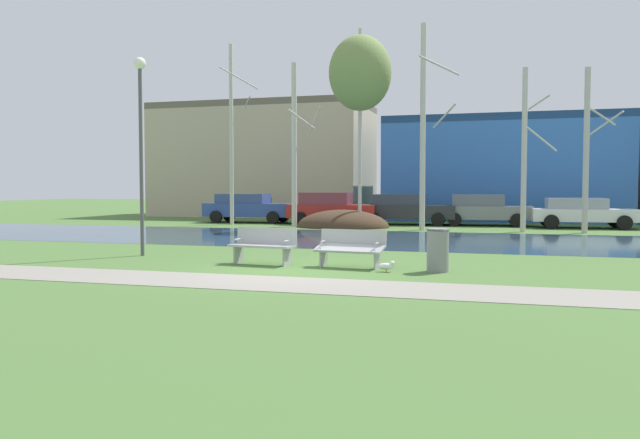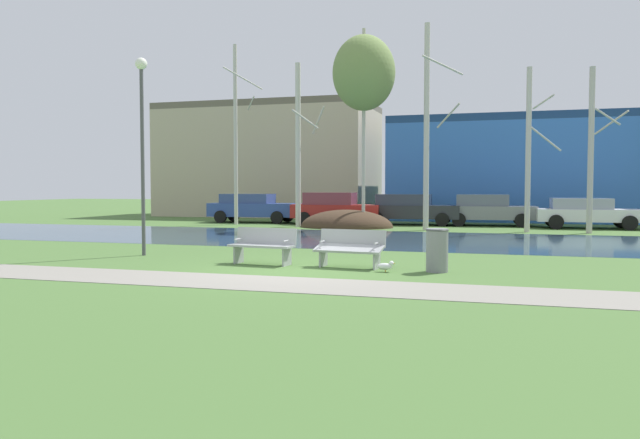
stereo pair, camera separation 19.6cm
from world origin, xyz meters
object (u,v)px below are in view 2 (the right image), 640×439
at_px(trash_bin, 437,249).
at_px(parked_sedan_second_red, 335,208).
at_px(bench_left, 263,245).
at_px(streetlamp, 142,124).
at_px(bench_right, 350,247).
at_px(parked_wagon_fourth_grey, 488,209).
at_px(parked_suv_fifth_white, 587,212).
at_px(parked_hatch_third_dark, 409,209).
at_px(parked_van_nearest_blue, 253,207).
at_px(seagull, 386,266).

distance_m(trash_bin, parked_sedan_second_red, 17.63).
height_order(bench_left, streetlamp, streetlamp).
bearing_deg(bench_right, parked_wagon_fourth_grey, 81.49).
distance_m(trash_bin, parked_suv_fifth_white, 17.14).
bearing_deg(bench_left, streetlamp, 166.96).
height_order(parked_hatch_third_dark, parked_wagon_fourth_grey, same).
height_order(trash_bin, parked_sedan_second_red, parked_sedan_second_red).
xyz_separation_m(bench_right, parked_hatch_third_dark, (-1.16, 16.71, 0.32)).
bearing_deg(bench_right, parked_van_nearest_blue, 119.62).
distance_m(streetlamp, parked_suv_fifth_white, 20.24).
height_order(bench_left, parked_hatch_third_dark, parked_hatch_third_dark).
xyz_separation_m(parked_van_nearest_blue, parked_sedan_second_red, (4.53, -0.27, 0.03)).
relative_size(bench_right, parked_wagon_fourth_grey, 0.38).
xyz_separation_m(parked_van_nearest_blue, parked_hatch_third_dark, (8.14, 0.35, -0.00)).
bearing_deg(parked_wagon_fourth_grey, bench_right, -98.51).
xyz_separation_m(trash_bin, parked_suv_fifth_white, (4.85, 16.44, 0.24)).
xyz_separation_m(parked_sedan_second_red, parked_wagon_fourth_grey, (7.32, 0.95, -0.03)).
bearing_deg(parked_hatch_third_dark, streetlamp, -106.99).
relative_size(bench_right, parked_sedan_second_red, 0.37).
relative_size(parked_van_nearest_blue, parked_suv_fifth_white, 1.03).
height_order(bench_left, bench_right, same).
bearing_deg(trash_bin, parked_van_nearest_blue, 124.36).
xyz_separation_m(streetlamp, parked_wagon_fourth_grey, (8.54, 16.16, -2.77)).
distance_m(bench_left, parked_van_nearest_blue, 17.85).
bearing_deg(parked_suv_fifth_white, seagull, -109.44).
bearing_deg(parked_suv_fifth_white, streetlamp, -129.88).
xyz_separation_m(trash_bin, streetlamp, (-8.00, 1.06, 3.06)).
relative_size(bench_right, trash_bin, 1.74).
height_order(parked_wagon_fourth_grey, parked_suv_fifth_white, parked_wagon_fourth_grey).
bearing_deg(parked_wagon_fourth_grey, trash_bin, -91.82).
height_order(streetlamp, parked_wagon_fourth_grey, streetlamp).
distance_m(parked_hatch_third_dark, parked_suv_fifth_white, 8.03).
bearing_deg(bench_left, parked_sedan_second_red, 99.22).
height_order(trash_bin, parked_hatch_third_dark, parked_hatch_third_dark).
xyz_separation_m(bench_left, parked_wagon_fourth_grey, (4.71, 17.04, 0.32)).
relative_size(bench_left, seagull, 4.08).
bearing_deg(seagull, parked_wagon_fourth_grey, 84.73).
height_order(seagull, parked_wagon_fourth_grey, parked_wagon_fourth_grey).
height_order(bench_right, parked_sedan_second_red, parked_sedan_second_red).
xyz_separation_m(bench_left, trash_bin, (4.16, -0.17, 0.02)).
bearing_deg(parked_sedan_second_red, bench_right, -73.49).
height_order(bench_left, parked_van_nearest_blue, parked_van_nearest_blue).
height_order(seagull, parked_sedan_second_red, parked_sedan_second_red).
height_order(bench_left, parked_suv_fifth_white, parked_suv_fifth_white).
distance_m(bench_left, parked_suv_fifth_white, 18.60).
bearing_deg(parked_wagon_fourth_grey, parked_van_nearest_blue, -176.70).
relative_size(trash_bin, parked_wagon_fourth_grey, 0.22).
bearing_deg(parked_wagon_fourth_grey, parked_sedan_second_red, -172.61).
height_order(bench_left, parked_sedan_second_red, parked_sedan_second_red).
bearing_deg(parked_suv_fifth_white, parked_wagon_fourth_grey, 169.74).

